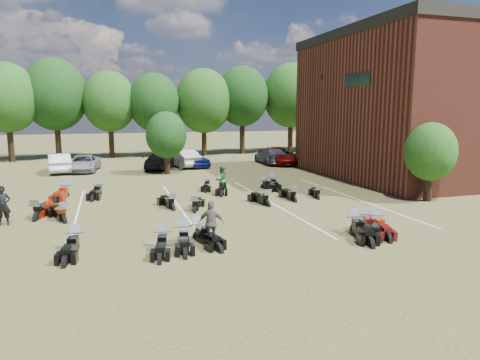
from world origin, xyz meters
name	(u,v)px	position (x,y,z in m)	size (l,w,h in m)	color
ground	(256,219)	(0.00, 0.00, 0.00)	(160.00, 160.00, 0.00)	brown
car_1	(59,163)	(-10.24, 19.07, 0.77)	(1.63, 4.69, 1.54)	silver
car_2	(84,163)	(-8.39, 18.98, 0.67)	(2.23, 4.84, 1.35)	gray
car_3	(161,161)	(-2.11, 18.66, 0.70)	(1.95, 4.80, 1.39)	black
car_4	(192,158)	(0.71, 19.32, 0.78)	(1.85, 4.59, 1.56)	#0C1659
car_5	(182,158)	(-0.14, 19.43, 0.79)	(1.67, 4.79, 1.58)	#9D9D98
car_6	(280,156)	(8.99, 18.74, 0.80)	(2.65, 5.76, 1.60)	#580705
car_7	(271,156)	(8.26, 19.22, 0.75)	(2.09, 5.14, 1.49)	#3D3D42
person_black	(3,206)	(-10.93, 2.29, 0.88)	(0.64, 0.42, 1.77)	black
person_green	(222,180)	(0.08, 6.52, 0.84)	(0.82, 0.64, 1.69)	#225C27
person_grey	(211,223)	(-2.87, -3.21, 0.85)	(0.99, 0.41, 1.70)	#5F5952
motorcycle_0	(76,250)	(-7.70, -2.23, 0.00)	(0.72, 2.27, 1.26)	black
motorcycle_1	(163,248)	(-4.64, -2.93, 0.00)	(0.69, 2.18, 1.21)	black
motorcycle_2	(198,240)	(-3.22, -2.37, 0.00)	(0.73, 2.29, 1.28)	black
motorcycle_3	(183,243)	(-3.83, -2.55, 0.00)	(0.73, 2.30, 1.28)	black
motorcycle_4	(354,233)	(3.14, -3.35, 0.00)	(0.79, 2.49, 1.39)	black
motorcycle_5	(365,229)	(3.90, -3.00, 0.00)	(0.74, 2.32, 1.30)	black
motorcycle_6	(376,230)	(4.27, -3.24, 0.00)	(0.72, 2.25, 1.25)	#510B0C
motorcycle_7	(37,220)	(-9.70, 2.82, 0.00)	(0.79, 2.49, 1.39)	maroon
motorcycle_8	(64,222)	(-8.48, 2.04, 0.00)	(0.76, 2.37, 1.32)	black
motorcycle_9	(195,212)	(-2.42, 2.23, 0.00)	(0.68, 2.13, 1.19)	black
motorcycle_10	(172,210)	(-3.43, 3.06, 0.00)	(0.72, 2.25, 1.26)	black
motorcycle_11	(267,206)	(1.47, 2.42, 0.00)	(0.72, 2.27, 1.27)	black
motorcycle_12	(318,199)	(4.91, 3.27, 0.00)	(0.64, 2.00, 1.12)	black
motorcycle_13	(294,202)	(3.31, 3.03, 0.00)	(0.70, 2.20, 1.22)	black
motorcycle_15	(66,197)	(-8.88, 8.14, 0.00)	(0.80, 2.50, 1.39)	maroon
motorcycle_16	(100,195)	(-7.01, 8.18, 0.00)	(0.76, 2.37, 1.32)	black
motorcycle_17	(222,191)	(0.30, 7.32, 0.00)	(0.77, 2.40, 1.34)	black
motorcycle_18	(208,188)	(-0.29, 8.57, 0.00)	(0.64, 2.02, 1.13)	black
motorcycle_19	(272,186)	(3.91, 7.89, 0.00)	(0.71, 2.22, 1.23)	black
motorcycle_20	(264,188)	(3.12, 7.35, 0.00)	(0.65, 2.03, 1.13)	black
brick_building	(480,106)	(22.00, 9.00, 5.36)	(25.40, 15.20, 10.70)	maroon
tree_line	(158,98)	(-1.00, 29.00, 6.31)	(56.00, 6.00, 9.79)	black
young_tree_near_building	(430,152)	(10.50, 1.00, 2.75)	(2.80, 2.80, 4.16)	black
young_tree_midfield	(166,135)	(-2.00, 15.50, 3.09)	(3.20, 3.20, 4.70)	black
parking_lines	(181,209)	(-3.00, 3.00, 0.01)	(20.10, 14.00, 0.01)	silver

